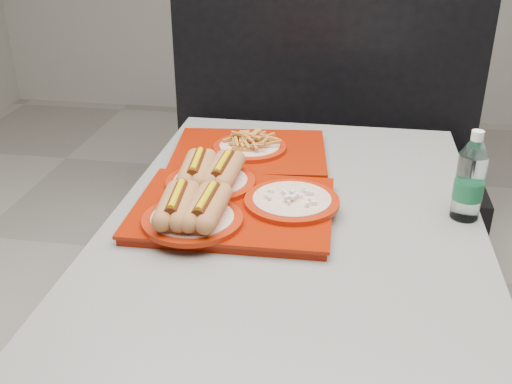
% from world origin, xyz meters
% --- Properties ---
extents(diner_table, '(0.92, 1.42, 0.75)m').
position_xyz_m(diner_table, '(0.00, 0.00, 0.58)').
color(diner_table, black).
rests_on(diner_table, ground).
extents(booth_bench, '(1.30, 0.57, 1.35)m').
position_xyz_m(booth_bench, '(0.00, 1.09, 0.40)').
color(booth_bench, black).
rests_on(booth_bench, ground).
extents(tray_near, '(0.50, 0.44, 0.11)m').
position_xyz_m(tray_near, '(-0.17, 0.02, 0.79)').
color(tray_near, maroon).
rests_on(tray_near, diner_table).
extents(tray_far, '(0.48, 0.40, 0.09)m').
position_xyz_m(tray_far, '(-0.17, 0.38, 0.78)').
color(tray_far, maroon).
rests_on(tray_far, diner_table).
extents(water_bottle, '(0.07, 0.07, 0.22)m').
position_xyz_m(water_bottle, '(0.41, 0.09, 0.85)').
color(water_bottle, silver).
rests_on(water_bottle, diner_table).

